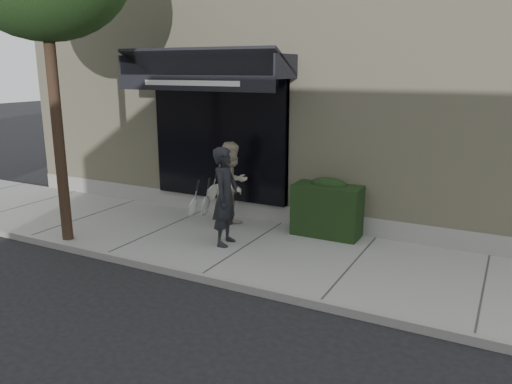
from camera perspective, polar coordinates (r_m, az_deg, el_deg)
The scene contains 7 objects.
ground at distance 9.30m, azimuth -0.99°, elevation -6.73°, with size 80.00×80.00×0.00m, color black.
sidewalk at distance 9.28m, azimuth -0.99°, elevation -6.39°, with size 20.00×3.00×0.12m, color gray.
curb at distance 8.05m, azimuth -6.35°, elevation -9.69°, with size 20.00×0.10×0.14m, color gray.
building_facade at distance 13.28m, azimuth 9.43°, elevation 11.41°, with size 14.30×8.04×5.64m.
hedge at distance 9.76m, azimuth 8.22°, elevation -1.80°, with size 1.30×0.70×1.14m.
pedestrian_front at distance 9.06m, azimuth -3.55°, elevation -0.53°, with size 0.79×0.94×1.81m.
pedestrian_back at distance 10.11m, azimuth -2.72°, elevation 0.84°, with size 0.80×1.01×1.75m.
Camera 1 is at (4.18, -7.63, 3.29)m, focal length 35.00 mm.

